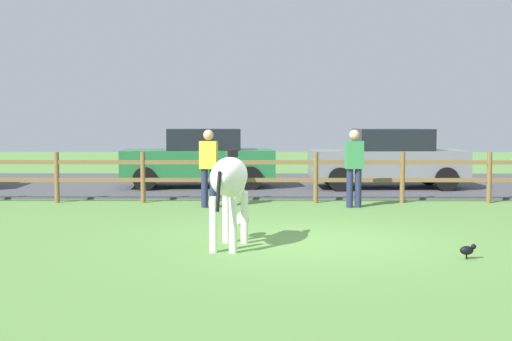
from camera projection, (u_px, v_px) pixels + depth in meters
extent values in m
plane|color=#5B8C42|center=(305.00, 241.00, 10.76)|extent=(60.00, 60.00, 0.00)
cube|color=#47474C|center=(285.00, 184.00, 20.04)|extent=(28.00, 7.40, 0.05)
cylinder|color=brown|center=(57.00, 177.00, 15.75)|extent=(0.11, 0.11, 1.13)
cylinder|color=brown|center=(143.00, 177.00, 15.74)|extent=(0.11, 0.11, 1.13)
cylinder|color=brown|center=(229.00, 177.00, 15.72)|extent=(0.11, 0.11, 1.13)
cylinder|color=brown|center=(316.00, 178.00, 15.71)|extent=(0.11, 0.11, 1.13)
cylinder|color=brown|center=(402.00, 178.00, 15.69)|extent=(0.11, 0.11, 1.13)
cylinder|color=brown|center=(489.00, 178.00, 15.68)|extent=(0.11, 0.11, 1.13)
cube|color=brown|center=(272.00, 180.00, 15.72)|extent=(21.16, 0.06, 0.09)
cube|color=brown|center=(273.00, 162.00, 15.69)|extent=(21.16, 0.06, 0.09)
ellipsoid|color=white|center=(229.00, 176.00, 10.15)|extent=(0.69, 1.30, 0.56)
cylinder|color=white|center=(226.00, 217.00, 10.61)|extent=(0.11, 0.11, 0.78)
cylinder|color=white|center=(244.00, 217.00, 10.56)|extent=(0.11, 0.11, 0.78)
cylinder|color=white|center=(213.00, 225.00, 9.83)|extent=(0.11, 0.11, 0.78)
cylinder|color=white|center=(233.00, 225.00, 9.78)|extent=(0.11, 0.11, 0.78)
cylinder|color=white|center=(237.00, 186.00, 10.68)|extent=(0.34, 0.62, 0.51)
ellipsoid|color=white|center=(243.00, 219.00, 11.13)|extent=(0.27, 0.47, 0.24)
cube|color=black|center=(233.00, 153.00, 10.37)|extent=(0.14, 0.56, 0.12)
cylinder|color=black|center=(218.00, 192.00, 9.50)|extent=(0.08, 0.20, 0.54)
cylinder|color=black|center=(466.00, 257.00, 9.38)|extent=(0.01, 0.01, 0.06)
cylinder|color=black|center=(467.00, 257.00, 9.34)|extent=(0.01, 0.01, 0.06)
ellipsoid|color=black|center=(467.00, 250.00, 9.35)|extent=(0.18, 0.10, 0.12)
sphere|color=black|center=(474.00, 247.00, 9.35)|extent=(0.07, 0.07, 0.07)
cube|color=slate|center=(386.00, 163.00, 18.64)|extent=(4.05, 1.83, 0.70)
cube|color=black|center=(392.00, 139.00, 18.60)|extent=(1.95, 1.62, 0.56)
cylinder|color=black|center=(340.00, 179.00, 17.78)|extent=(0.61, 0.20, 0.60)
cylinder|color=black|center=(331.00, 174.00, 19.48)|extent=(0.61, 0.20, 0.60)
cylinder|color=black|center=(446.00, 179.00, 17.85)|extent=(0.61, 0.20, 0.60)
cylinder|color=black|center=(428.00, 174.00, 19.55)|extent=(0.61, 0.20, 0.60)
cube|color=#236B38|center=(198.00, 163.00, 18.90)|extent=(4.14, 2.05, 0.70)
cube|color=black|center=(203.00, 139.00, 18.87)|extent=(2.03, 1.73, 0.56)
cylinder|color=black|center=(145.00, 179.00, 17.97)|extent=(0.61, 0.23, 0.60)
cylinder|color=black|center=(149.00, 174.00, 19.66)|extent=(0.61, 0.23, 0.60)
cylinder|color=black|center=(251.00, 178.00, 18.19)|extent=(0.61, 0.23, 0.60)
cylinder|color=black|center=(246.00, 173.00, 19.88)|extent=(0.61, 0.23, 0.60)
cylinder|color=#232847|center=(205.00, 188.00, 14.87)|extent=(0.14, 0.14, 0.82)
cylinder|color=#232847|center=(213.00, 188.00, 14.85)|extent=(0.14, 0.14, 0.82)
cube|color=gold|center=(209.00, 155.00, 14.81)|extent=(0.39, 0.27, 0.58)
sphere|color=tan|center=(208.00, 135.00, 14.78)|extent=(0.22, 0.22, 0.22)
cylinder|color=#232847|center=(350.00, 188.00, 14.87)|extent=(0.14, 0.14, 0.82)
cylinder|color=#232847|center=(358.00, 188.00, 14.89)|extent=(0.14, 0.14, 0.82)
cube|color=#38844C|center=(354.00, 155.00, 14.83)|extent=(0.39, 0.27, 0.58)
sphere|color=tan|center=(354.00, 135.00, 14.80)|extent=(0.22, 0.22, 0.22)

